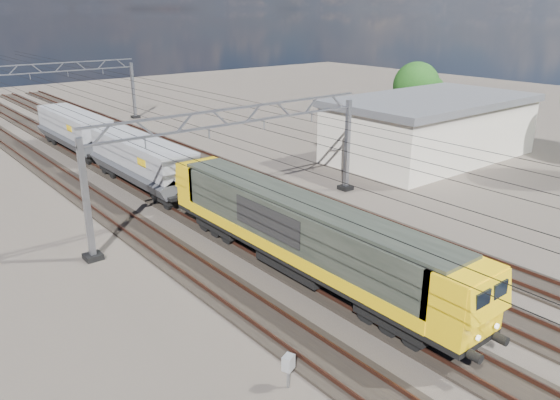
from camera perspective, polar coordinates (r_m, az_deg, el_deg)
ground at (r=31.84m, az=-0.10°, el=-4.00°), size 160.00×160.00×0.00m
track_outer_west at (r=28.79m, az=-9.53°, el=-6.78°), size 2.60×140.00×0.30m
track_loco at (r=30.71m, az=-3.02°, el=-4.80°), size 2.60×140.00×0.30m
track_inner_east at (r=33.00m, az=2.62°, el=-3.02°), size 2.60×140.00×0.30m
track_outer_east at (r=35.60m, az=7.46°, el=-1.47°), size 2.60×140.00×0.30m
catenary_gantry_mid at (r=33.61m, az=-4.38°, el=4.26°), size 19.90×0.90×7.11m
catenary_gantry_far at (r=66.01m, az=-22.75°, el=10.28°), size 19.90×0.90×7.11m
overhead_wires at (r=36.49m, az=-8.07°, el=8.30°), size 12.03×140.00×0.53m
locomotive at (r=26.79m, az=2.18°, el=-3.27°), size 2.76×21.10×3.62m
hopper_wagon_lead at (r=41.13m, az=-14.21°, el=4.11°), size 3.38×13.00×3.25m
hopper_wagon_mid at (r=54.08m, az=-20.69°, el=7.03°), size 3.38×13.00×3.25m
trackside_cabinet at (r=19.75m, az=0.88°, el=-16.71°), size 0.52×0.46×1.30m
industrial_shed at (r=50.50m, az=15.44°, el=7.35°), size 18.60×10.60×5.40m
tree_far at (r=61.35m, az=14.38°, el=11.35°), size 5.43×5.03×7.40m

